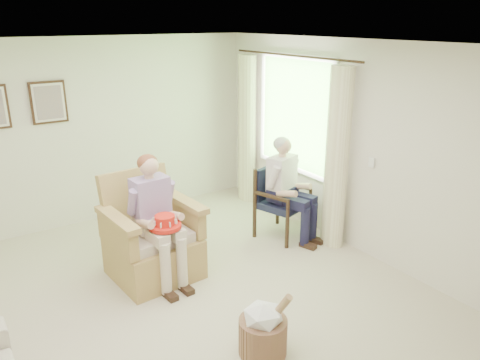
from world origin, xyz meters
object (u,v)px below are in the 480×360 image
Objects in this scene: wood_armchair at (279,198)px; hatbox at (263,329)px; person_wicker at (155,211)px; red_hat at (165,223)px; person_dark at (287,182)px; wicker_armchair at (152,244)px.

hatbox is at bearing -149.19° from wood_armchair.
person_wicker is 2.25× the size of hatbox.
person_wicker is (-1.88, -0.21, 0.33)m from wood_armchair.
wood_armchair is 0.66× the size of person_wicker.
red_hat is at bearing -88.73° from person_wicker.
person_dark is 1.88m from red_hat.
hatbox is (0.25, -1.80, -0.13)m from wicker_armchair.
wood_armchair is at bearing 48.57° from hatbox.
wicker_armchair is 1.93m from person_dark.
red_hat is at bearing -91.12° from wicker_armchair.
wicker_armchair is 0.53m from red_hat.
person_wicker is at bearing 95.44° from red_hat.
hatbox is at bearing -85.71° from person_wicker.
wood_armchair is at bearing 2.13° from person_wicker.
wood_armchair is at bearing 72.24° from person_dark.
person_dark reaches higher than wood_armchair.
person_wicker is 1.06× the size of person_dark.
person_wicker reaches higher than hatbox.
person_dark is (1.88, -0.10, 0.41)m from wicker_armchair.
hatbox is at bearing -81.12° from red_hat.
wicker_armchair is at bearing 97.75° from hatbox.
person_wicker reaches higher than person_dark.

